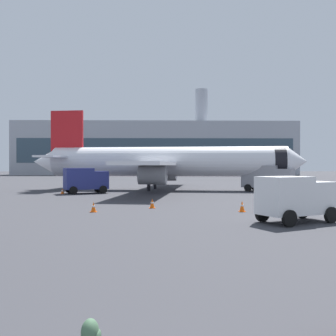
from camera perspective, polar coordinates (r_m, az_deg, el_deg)
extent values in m
cylinder|color=white|center=(48.93, -0.11, 0.97)|extent=(30.23, 8.20, 3.80)
cone|color=white|center=(49.54, 18.82, 0.95)|extent=(2.91, 3.93, 3.61)
cone|color=white|center=(53.64, -17.98, 0.90)|extent=(3.67, 3.86, 3.42)
cylinder|color=black|center=(49.14, 16.31, 0.96)|extent=(1.96, 4.04, 3.88)
cube|color=white|center=(56.99, -0.08, 0.59)|extent=(7.12, 16.53, 0.36)
cube|color=white|center=(41.17, -2.91, 0.66)|extent=(7.12, 16.53, 0.36)
cylinder|color=gray|center=(54.52, -0.41, -0.77)|extent=(3.49, 2.65, 2.20)
cylinder|color=gray|center=(43.64, -2.33, -1.06)|extent=(3.49, 2.65, 2.20)
cube|color=red|center=(52.55, -14.92, 4.85)|extent=(4.40, 1.01, 6.40)
cube|color=white|center=(55.56, -14.15, 1.51)|extent=(3.46, 6.32, 0.24)
cube|color=white|center=(49.65, -16.84, 1.64)|extent=(3.46, 6.32, 0.24)
cylinder|color=black|center=(48.92, 13.99, -2.32)|extent=(0.36, 0.36, 1.80)
cylinder|color=black|center=(51.64, -1.97, -2.16)|extent=(0.44, 0.44, 1.80)
cylinder|color=black|center=(46.91, -2.91, -2.42)|extent=(0.44, 0.44, 1.80)
cube|color=navy|center=(44.88, -10.27, -1.77)|extent=(2.44, 2.70, 2.04)
cube|color=#1E232D|center=(45.06, -9.39, -1.15)|extent=(0.89, 1.84, 0.84)
cube|color=navy|center=(44.29, -13.26, -1.57)|extent=(3.75, 3.29, 2.40)
cylinder|color=black|center=(46.07, -10.50, -3.04)|extent=(0.91, 0.57, 0.90)
cylinder|color=black|center=(43.86, -9.71, -3.21)|extent=(0.91, 0.57, 0.90)
cylinder|color=black|center=(45.31, -14.61, -3.11)|extent=(0.91, 0.57, 0.90)
cylinder|color=black|center=(43.06, -14.02, -3.29)|extent=(0.91, 0.57, 0.90)
cube|color=gray|center=(47.53, 17.25, -1.51)|extent=(2.70, 2.93, 2.29)
cube|color=#1E232D|center=(47.35, 18.09, -0.86)|extent=(1.22, 1.87, 0.95)
cube|color=gray|center=(48.33, 13.80, -1.23)|extent=(4.93, 4.34, 2.70)
cylinder|color=black|center=(48.81, 17.53, -2.86)|extent=(0.88, 0.67, 0.90)
cylinder|color=black|center=(46.39, 16.81, -3.03)|extent=(0.88, 0.67, 0.90)
cylinder|color=black|center=(49.96, 12.84, -2.78)|extent=(0.88, 0.67, 0.90)
cylinder|color=black|center=(47.60, 11.89, -2.93)|extent=(0.88, 0.67, 0.90)
cube|color=white|center=(23.51, 20.99, -4.08)|extent=(2.45, 2.56, 1.78)
cube|color=#1E232D|center=(24.04, 22.19, -2.98)|extent=(0.84, 1.66, 0.74)
cube|color=white|center=(21.93, 17.10, -3.98)|extent=(3.24, 2.94, 2.10)
cylinder|color=black|center=(24.47, 19.51, -6.10)|extent=(0.91, 0.58, 0.90)
cylinder|color=black|center=(23.08, 23.29, -6.51)|extent=(0.91, 0.58, 0.90)
cylinder|color=black|center=(22.37, 13.99, -6.70)|extent=(0.91, 0.58, 0.90)
cylinder|color=black|center=(20.83, 17.78, -7.24)|extent=(0.91, 0.58, 0.90)
cube|color=#F2590C|center=(28.62, -2.39, -6.00)|extent=(0.44, 0.44, 0.04)
cone|color=#F2590C|center=(28.58, -2.39, -5.28)|extent=(0.36, 0.36, 0.68)
cylinder|color=white|center=(28.58, -2.39, -5.22)|extent=(0.23, 0.23, 0.10)
cube|color=#F2590C|center=(44.43, -15.55, -3.73)|extent=(0.44, 0.44, 0.04)
cone|color=#F2590C|center=(44.41, -15.55, -3.34)|extent=(0.36, 0.36, 0.56)
cylinder|color=white|center=(44.41, -15.55, -3.31)|extent=(0.23, 0.23, 0.10)
cube|color=#F2590C|center=(26.71, -11.12, -6.47)|extent=(0.44, 0.44, 0.04)
cone|color=#F2590C|center=(26.67, -11.13, -5.73)|extent=(0.36, 0.36, 0.65)
cylinder|color=white|center=(26.67, -11.13, -5.66)|extent=(0.23, 0.23, 0.10)
cube|color=#F2590C|center=(26.87, 11.06, -6.43)|extent=(0.44, 0.44, 0.04)
cone|color=#F2590C|center=(26.83, 11.06, -5.61)|extent=(0.36, 0.36, 0.73)
cylinder|color=white|center=(26.83, 11.06, -5.54)|extent=(0.23, 0.23, 0.10)
ellipsoid|color=#476B4C|center=(7.49, -11.64, -23.01)|extent=(0.32, 0.40, 0.48)
ellipsoid|color=#476B4C|center=(7.49, -10.49, -23.59)|extent=(0.12, 0.28, 0.24)
cube|color=#9EA3AD|center=(133.15, -1.80, 2.87)|extent=(94.97, 18.42, 17.88)
cube|color=#334756|center=(123.86, -1.84, 2.64)|extent=(90.22, 0.10, 8.05)
cylinder|color=#9EA3AD|center=(135.42, 5.05, 9.18)|extent=(4.40, 4.40, 12.00)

